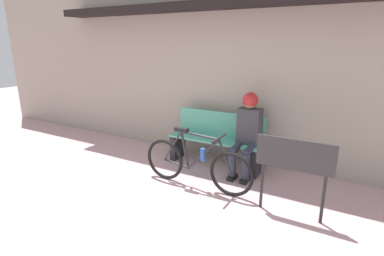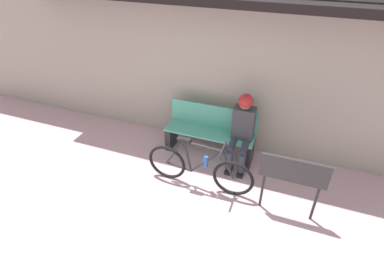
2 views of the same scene
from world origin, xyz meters
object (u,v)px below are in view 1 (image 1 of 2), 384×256
Objects in this scene: bicycle at (196,164)px; person_seated at (247,129)px; signboard at (294,160)px; park_bench_near at (216,141)px.

bicycle is 1.32× the size of person_seated.
bicycle is at bearing -120.70° from person_seated.
person_seated is at bearing 135.21° from signboard.
signboard is (1.30, -0.08, 0.34)m from bicycle.
park_bench_near is 1.70m from signboard.
bicycle is 0.96m from person_seated.
bicycle is (0.10, -0.86, -0.06)m from park_bench_near.
person_seated is (0.45, 0.76, 0.38)m from bicycle.
bicycle is 1.78× the size of signboard.
park_bench_near is 0.92× the size of bicycle.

